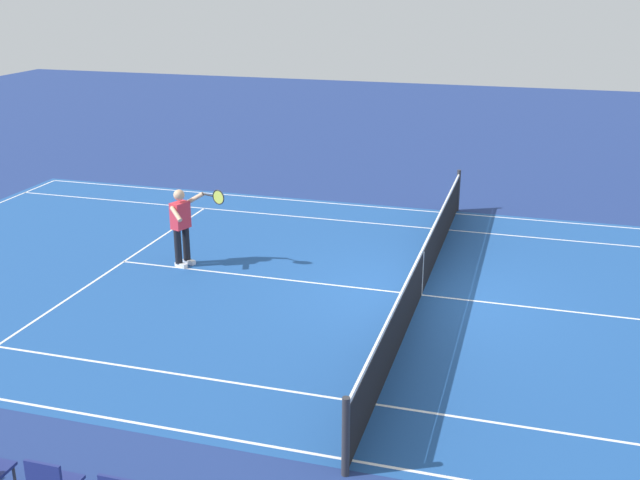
# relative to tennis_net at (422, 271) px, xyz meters

# --- Properties ---
(ground_plane) EXTENTS (60.00, 60.00, 0.00)m
(ground_plane) POSITION_rel_tennis_net_xyz_m (0.00, 0.00, -0.49)
(ground_plane) COLOR navy
(court_slab) EXTENTS (24.20, 11.40, 0.00)m
(court_slab) POSITION_rel_tennis_net_xyz_m (0.00, 0.00, -0.49)
(court_slab) COLOR #1E4C93
(court_slab) RESTS_ON ground_plane
(court_line_markings) EXTENTS (23.85, 11.05, 0.01)m
(court_line_markings) POSITION_rel_tennis_net_xyz_m (0.00, 0.00, -0.49)
(court_line_markings) COLOR white
(court_line_markings) RESTS_ON ground_plane
(tennis_net) EXTENTS (0.10, 11.70, 1.08)m
(tennis_net) POSITION_rel_tennis_net_xyz_m (0.00, 0.00, 0.00)
(tennis_net) COLOR #2D2D33
(tennis_net) RESTS_ON ground_plane
(tennis_player_near) EXTENTS (1.18, 0.74, 1.70)m
(tennis_player_near) POSITION_rel_tennis_net_xyz_m (5.06, -0.19, 0.44)
(tennis_player_near) COLOR black
(tennis_player_near) RESTS_ON ground_plane
(tennis_ball) EXTENTS (0.07, 0.07, 0.07)m
(tennis_ball) POSITION_rel_tennis_net_xyz_m (0.18, 0.16, -0.46)
(tennis_ball) COLOR #CCE01E
(tennis_ball) RESTS_ON ground_plane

